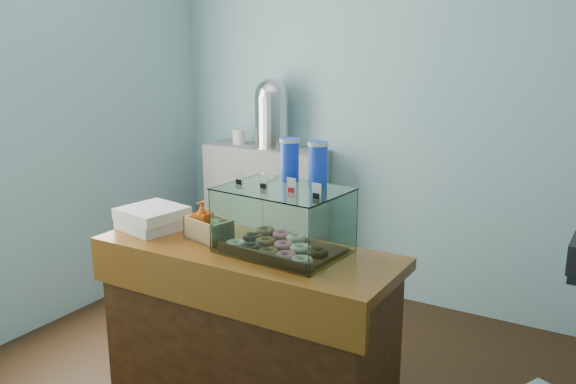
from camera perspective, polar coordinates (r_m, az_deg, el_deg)
The scene contains 8 objects.
ground at distance 3.70m, azimuth -1.41°, elevation -17.32°, with size 3.50×3.50×0.00m, color black.
room_shell at distance 3.16m, azimuth -1.12°, elevation 10.02°, with size 3.54×3.04×2.82m.
counter at distance 3.29m, azimuth -3.88°, elevation -12.48°, with size 1.60×0.60×0.90m.
back_shelf at distance 4.95m, azimuth -2.12°, elevation -2.05°, with size 1.00×0.32×1.10m, color gray.
display_case at distance 3.02m, azimuth -0.15°, elevation -2.30°, with size 0.63×0.49×0.55m.
condiment_crate at distance 3.24m, azimuth -7.59°, elevation -3.19°, with size 0.28×0.21×0.20m.
pastry_boxes at distance 3.48m, azimuth -12.55°, elevation -2.39°, with size 0.37×0.37×0.12m.
coffee_urn at distance 4.75m, azimuth -1.53°, elevation 7.54°, with size 0.29×0.29×0.54m.
Camera 1 is at (1.69, -2.66, 1.94)m, focal length 38.00 mm.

